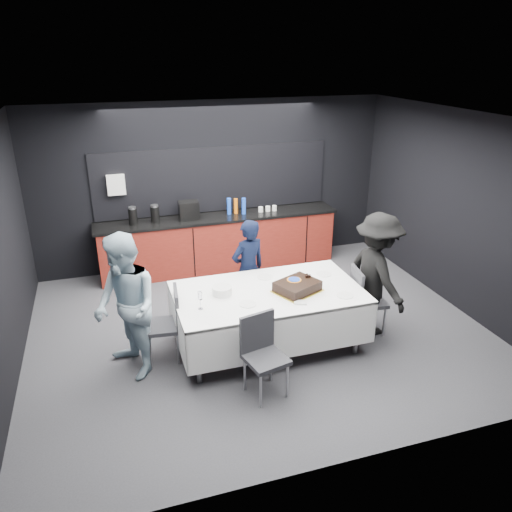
{
  "coord_description": "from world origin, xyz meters",
  "views": [
    {
      "loc": [
        -1.81,
        -5.62,
        3.58
      ],
      "look_at": [
        0.0,
        0.1,
        1.05
      ],
      "focal_mm": 35.0,
      "sensor_mm": 36.0,
      "label": 1
    }
  ],
  "objects_px": {
    "champagne_flute": "(200,297)",
    "chair_right": "(364,296)",
    "cake_assembly": "(297,286)",
    "party_table": "(268,301)",
    "chair_left": "(168,319)",
    "person_right": "(376,275)",
    "plate_stack": "(222,290)",
    "person_center": "(248,270)",
    "chair_near": "(262,349)",
    "person_left": "(126,307)"
  },
  "relations": [
    {
      "from": "cake_assembly",
      "to": "person_left",
      "type": "relative_size",
      "value": 0.38
    },
    {
      "from": "party_table",
      "to": "person_right",
      "type": "xyz_separation_m",
      "value": [
        1.47,
        -0.07,
        0.19
      ]
    },
    {
      "from": "champagne_flute",
      "to": "person_left",
      "type": "xyz_separation_m",
      "value": [
        -0.82,
        0.14,
        -0.08
      ]
    },
    {
      "from": "person_center",
      "to": "cake_assembly",
      "type": "bearing_deg",
      "value": 93.1
    },
    {
      "from": "cake_assembly",
      "to": "plate_stack",
      "type": "distance_m",
      "value": 0.93
    },
    {
      "from": "chair_right",
      "to": "person_right",
      "type": "relative_size",
      "value": 0.56
    },
    {
      "from": "chair_right",
      "to": "chair_near",
      "type": "xyz_separation_m",
      "value": [
        -1.67,
        -0.79,
        0.0
      ]
    },
    {
      "from": "person_left",
      "to": "person_right",
      "type": "bearing_deg",
      "value": 69.32
    },
    {
      "from": "champagne_flute",
      "to": "plate_stack",
      "type": "bearing_deg",
      "value": 41.03
    },
    {
      "from": "chair_near",
      "to": "person_right",
      "type": "bearing_deg",
      "value": 23.04
    },
    {
      "from": "chair_left",
      "to": "person_right",
      "type": "xyz_separation_m",
      "value": [
        2.71,
        -0.18,
        0.3
      ]
    },
    {
      "from": "plate_stack",
      "to": "person_right",
      "type": "bearing_deg",
      "value": -4.57
    },
    {
      "from": "plate_stack",
      "to": "person_right",
      "type": "relative_size",
      "value": 0.15
    },
    {
      "from": "cake_assembly",
      "to": "party_table",
      "type": "bearing_deg",
      "value": 161.26
    },
    {
      "from": "champagne_flute",
      "to": "person_left",
      "type": "bearing_deg",
      "value": 170.25
    },
    {
      "from": "cake_assembly",
      "to": "chair_right",
      "type": "xyz_separation_m",
      "value": [
        0.97,
        0.05,
        -0.31
      ]
    },
    {
      "from": "champagne_flute",
      "to": "person_left",
      "type": "height_order",
      "value": "person_left"
    },
    {
      "from": "chair_left",
      "to": "cake_assembly",
      "type": "bearing_deg",
      "value": -7.83
    },
    {
      "from": "chair_left",
      "to": "party_table",
      "type": "bearing_deg",
      "value": -4.7
    },
    {
      "from": "champagne_flute",
      "to": "chair_left",
      "type": "height_order",
      "value": "champagne_flute"
    },
    {
      "from": "plate_stack",
      "to": "champagne_flute",
      "type": "relative_size",
      "value": 1.09
    },
    {
      "from": "chair_right",
      "to": "person_center",
      "type": "relative_size",
      "value": 0.64
    },
    {
      "from": "person_right",
      "to": "champagne_flute",
      "type": "bearing_deg",
      "value": 88.09
    },
    {
      "from": "person_center",
      "to": "person_right",
      "type": "distance_m",
      "value": 1.73
    },
    {
      "from": "cake_assembly",
      "to": "person_center",
      "type": "xyz_separation_m",
      "value": [
        -0.36,
        0.92,
        -0.12
      ]
    },
    {
      "from": "chair_near",
      "to": "person_center",
      "type": "xyz_separation_m",
      "value": [
        0.34,
        1.66,
        0.19
      ]
    },
    {
      "from": "chair_near",
      "to": "person_left",
      "type": "bearing_deg",
      "value": 149.68
    },
    {
      "from": "party_table",
      "to": "person_center",
      "type": "relative_size",
      "value": 1.6
    },
    {
      "from": "plate_stack",
      "to": "person_left",
      "type": "bearing_deg",
      "value": -172.82
    },
    {
      "from": "plate_stack",
      "to": "cake_assembly",
      "type": "bearing_deg",
      "value": -12.72
    },
    {
      "from": "champagne_flute",
      "to": "cake_assembly",
      "type": "bearing_deg",
      "value": 3.83
    },
    {
      "from": "champagne_flute",
      "to": "chair_left",
      "type": "relative_size",
      "value": 0.24
    },
    {
      "from": "cake_assembly",
      "to": "person_right",
      "type": "height_order",
      "value": "person_right"
    },
    {
      "from": "champagne_flute",
      "to": "chair_near",
      "type": "bearing_deg",
      "value": -50.62
    },
    {
      "from": "champagne_flute",
      "to": "person_center",
      "type": "height_order",
      "value": "person_center"
    },
    {
      "from": "chair_left",
      "to": "chair_right",
      "type": "xyz_separation_m",
      "value": [
        2.55,
        -0.16,
        0.0
      ]
    },
    {
      "from": "person_left",
      "to": "party_table",
      "type": "bearing_deg",
      "value": 71.52
    },
    {
      "from": "party_table",
      "to": "chair_near",
      "type": "relative_size",
      "value": 2.51
    },
    {
      "from": "cake_assembly",
      "to": "chair_near",
      "type": "bearing_deg",
      "value": -133.46
    },
    {
      "from": "cake_assembly",
      "to": "champagne_flute",
      "type": "height_order",
      "value": "champagne_flute"
    },
    {
      "from": "cake_assembly",
      "to": "champagne_flute",
      "type": "distance_m",
      "value": 1.24
    },
    {
      "from": "party_table",
      "to": "person_right",
      "type": "height_order",
      "value": "person_right"
    },
    {
      "from": "chair_near",
      "to": "person_right",
      "type": "xyz_separation_m",
      "value": [
        1.83,
        0.78,
        0.3
      ]
    },
    {
      "from": "party_table",
      "to": "cake_assembly",
      "type": "bearing_deg",
      "value": -18.74
    },
    {
      "from": "champagne_flute",
      "to": "chair_right",
      "type": "relative_size",
      "value": 0.24
    },
    {
      "from": "party_table",
      "to": "chair_right",
      "type": "distance_m",
      "value": 1.32
    },
    {
      "from": "chair_near",
      "to": "person_right",
      "type": "height_order",
      "value": "person_right"
    },
    {
      "from": "person_center",
      "to": "person_left",
      "type": "distance_m",
      "value": 1.91
    },
    {
      "from": "chair_right",
      "to": "champagne_flute",
      "type": "bearing_deg",
      "value": -176.5
    },
    {
      "from": "party_table",
      "to": "plate_stack",
      "type": "xyz_separation_m",
      "value": [
        -0.56,
        0.09,
        0.19
      ]
    }
  ]
}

